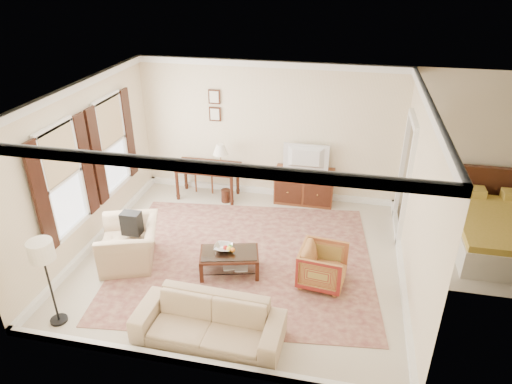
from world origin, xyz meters
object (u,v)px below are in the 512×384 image
at_px(club_armchair, 129,237).
at_px(sofa, 208,317).
at_px(sideboard, 304,186).
at_px(coffee_table, 229,257).
at_px(tv, 306,150).
at_px(striped_armchair, 323,264).
at_px(writing_desk, 207,170).

height_order(club_armchair, sofa, club_armchair).
xyz_separation_m(sideboard, coffee_table, (-0.91, -2.70, -0.07)).
bearing_deg(sofa, tv, 81.53).
distance_m(sideboard, striped_armchair, 2.74).
xyz_separation_m(tv, club_armchair, (-2.65, -2.72, -0.72)).
bearing_deg(tv, club_armchair, 45.71).
xyz_separation_m(tv, coffee_table, (-0.91, -2.68, -0.90)).
distance_m(writing_desk, tv, 2.15).
distance_m(striped_armchair, sofa, 2.08).
relative_size(sideboard, club_armchair, 1.12).
bearing_deg(tv, sideboard, -90.00).
height_order(writing_desk, sofa, sofa).
bearing_deg(club_armchair, sideboard, 116.23).
xyz_separation_m(coffee_table, club_armchair, (-1.74, -0.04, 0.17)).
distance_m(tv, sofa, 4.33).
bearing_deg(sofa, coffee_table, 96.62).
xyz_separation_m(writing_desk, coffee_table, (1.16, -2.53, -0.33)).
height_order(coffee_table, striped_armchair, striped_armchair).
distance_m(writing_desk, coffee_table, 2.80).
bearing_deg(coffee_table, sofa, -85.78).
bearing_deg(sideboard, striped_armchair, -77.13).
bearing_deg(striped_armchair, sofa, 144.07).
relative_size(coffee_table, striped_armchair, 1.46).
height_order(sideboard, striped_armchair, sideboard).
xyz_separation_m(tv, striped_armchair, (0.61, -2.65, -0.84)).
bearing_deg(coffee_table, tv, 71.21).
bearing_deg(writing_desk, sideboard, 4.85).
relative_size(sideboard, striped_armchair, 1.68).
distance_m(tv, coffee_table, 2.97).
distance_m(sideboard, tv, 0.82).
relative_size(writing_desk, striped_armchair, 1.87).
relative_size(tv, club_armchair, 0.82).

